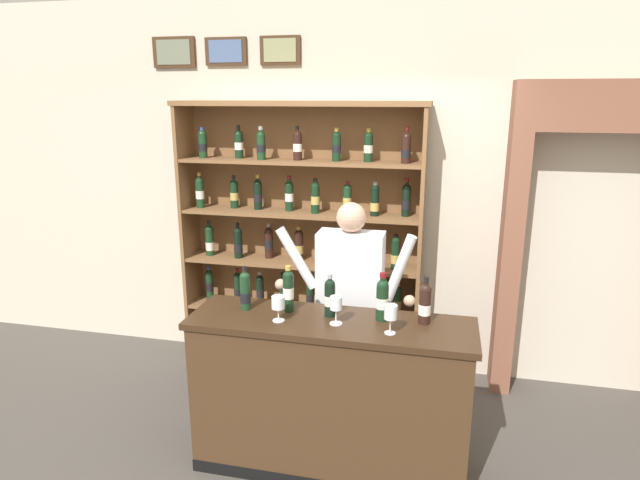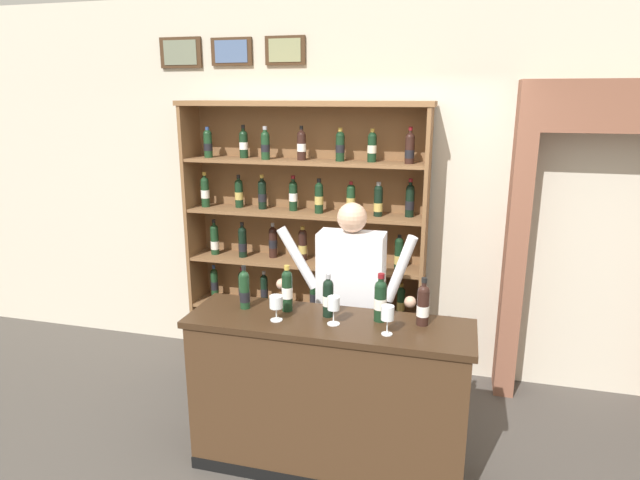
{
  "view_description": "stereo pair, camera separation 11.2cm",
  "coord_description": "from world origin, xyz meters",
  "px_view_note": "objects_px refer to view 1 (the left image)",
  "views": [
    {
      "loc": [
        0.76,
        -2.95,
        2.33
      ],
      "look_at": [
        -0.0,
        0.36,
        1.42
      ],
      "focal_mm": 30.31,
      "sensor_mm": 36.0,
      "label": 1
    },
    {
      "loc": [
        0.87,
        -2.93,
        2.33
      ],
      "look_at": [
        -0.0,
        0.36,
        1.42
      ],
      "focal_mm": 30.31,
      "sensor_mm": 36.0,
      "label": 2
    }
  ],
  "objects_px": {
    "shopkeeper": "(350,289)",
    "tasting_bottle_prosecco": "(245,290)",
    "tasting_bottle_vin_santo": "(425,303)",
    "tasting_bottle_grappa": "(288,290)",
    "tasting_bottle_rosso": "(330,297)",
    "tasting_bottle_chianti": "(382,298)",
    "wine_glass_left": "(336,304)",
    "wine_shelf": "(301,235)",
    "wine_glass_spare": "(391,314)",
    "wine_glass_right": "(278,303)",
    "tasting_counter": "(330,396)"
  },
  "relations": [
    {
      "from": "wine_glass_left",
      "to": "wine_shelf",
      "type": "bearing_deg",
      "value": 113.16
    },
    {
      "from": "tasting_bottle_grappa",
      "to": "tasting_bottle_vin_santo",
      "type": "distance_m",
      "value": 0.84
    },
    {
      "from": "tasting_counter",
      "to": "tasting_bottle_prosecco",
      "type": "relative_size",
      "value": 6.13
    },
    {
      "from": "wine_shelf",
      "to": "tasting_counter",
      "type": "distance_m",
      "value": 1.55
    },
    {
      "from": "wine_shelf",
      "to": "tasting_bottle_rosso",
      "type": "distance_m",
      "value": 1.32
    },
    {
      "from": "wine_shelf",
      "to": "tasting_counter",
      "type": "relative_size",
      "value": 1.32
    },
    {
      "from": "tasting_counter",
      "to": "wine_shelf",
      "type": "bearing_deg",
      "value": 112.2
    },
    {
      "from": "wine_glass_right",
      "to": "tasting_bottle_chianti",
      "type": "bearing_deg",
      "value": 14.63
    },
    {
      "from": "tasting_bottle_prosecco",
      "to": "tasting_bottle_chianti",
      "type": "relative_size",
      "value": 0.95
    },
    {
      "from": "tasting_bottle_grappa",
      "to": "wine_glass_right",
      "type": "bearing_deg",
      "value": -95.38
    },
    {
      "from": "tasting_bottle_chianti",
      "to": "tasting_counter",
      "type": "bearing_deg",
      "value": -164.34
    },
    {
      "from": "wine_shelf",
      "to": "wine_glass_spare",
      "type": "height_order",
      "value": "wine_shelf"
    },
    {
      "from": "tasting_counter",
      "to": "tasting_bottle_prosecco",
      "type": "distance_m",
      "value": 0.85
    },
    {
      "from": "tasting_bottle_prosecco",
      "to": "wine_glass_left",
      "type": "bearing_deg",
      "value": -9.47
    },
    {
      "from": "tasting_bottle_grappa",
      "to": "wine_glass_right",
      "type": "xyz_separation_m",
      "value": [
        -0.02,
        -0.16,
        -0.03
      ]
    },
    {
      "from": "tasting_bottle_chianti",
      "to": "tasting_bottle_grappa",
      "type": "bearing_deg",
      "value": 179.3
    },
    {
      "from": "wine_shelf",
      "to": "tasting_bottle_prosecco",
      "type": "bearing_deg",
      "value": -91.75
    },
    {
      "from": "tasting_bottle_chianti",
      "to": "wine_glass_left",
      "type": "relative_size",
      "value": 1.72
    },
    {
      "from": "tasting_bottle_prosecco",
      "to": "tasting_bottle_vin_santo",
      "type": "bearing_deg",
      "value": 1.63
    },
    {
      "from": "tasting_bottle_vin_santo",
      "to": "wine_shelf",
      "type": "bearing_deg",
      "value": 132.04
    },
    {
      "from": "wine_glass_right",
      "to": "wine_glass_spare",
      "type": "xyz_separation_m",
      "value": [
        0.67,
        -0.03,
        0.01
      ]
    },
    {
      "from": "wine_shelf",
      "to": "shopkeeper",
      "type": "height_order",
      "value": "wine_shelf"
    },
    {
      "from": "tasting_counter",
      "to": "tasting_bottle_grappa",
      "type": "bearing_deg",
      "value": 162.39
    },
    {
      "from": "tasting_bottle_rosso",
      "to": "wine_glass_left",
      "type": "height_order",
      "value": "tasting_bottle_rosso"
    },
    {
      "from": "tasting_bottle_vin_santo",
      "to": "wine_glass_left",
      "type": "xyz_separation_m",
      "value": [
        -0.51,
        -0.13,
        -0.0
      ]
    },
    {
      "from": "tasting_bottle_vin_santo",
      "to": "tasting_bottle_rosso",
      "type": "bearing_deg",
      "value": -177.7
    },
    {
      "from": "tasting_bottle_chianti",
      "to": "wine_glass_right",
      "type": "bearing_deg",
      "value": -165.37
    },
    {
      "from": "shopkeeper",
      "to": "tasting_bottle_prosecco",
      "type": "relative_size",
      "value": 5.78
    },
    {
      "from": "tasting_bottle_vin_santo",
      "to": "wine_glass_spare",
      "type": "distance_m",
      "value": 0.27
    },
    {
      "from": "tasting_bottle_chianti",
      "to": "wine_glass_spare",
      "type": "height_order",
      "value": "tasting_bottle_chianti"
    },
    {
      "from": "shopkeeper",
      "to": "tasting_bottle_grappa",
      "type": "relative_size",
      "value": 5.51
    },
    {
      "from": "tasting_bottle_rosso",
      "to": "wine_glass_spare",
      "type": "height_order",
      "value": "tasting_bottle_rosso"
    },
    {
      "from": "tasting_counter",
      "to": "tasting_bottle_rosso",
      "type": "distance_m",
      "value": 0.64
    },
    {
      "from": "wine_glass_right",
      "to": "tasting_bottle_grappa",
      "type": "bearing_deg",
      "value": 84.62
    },
    {
      "from": "wine_shelf",
      "to": "shopkeeper",
      "type": "bearing_deg",
      "value": -53.26
    },
    {
      "from": "wine_shelf",
      "to": "tasting_bottle_vin_santo",
      "type": "xyz_separation_m",
      "value": [
        1.08,
        -1.19,
        -0.05
      ]
    },
    {
      "from": "tasting_bottle_prosecco",
      "to": "tasting_bottle_grappa",
      "type": "height_order",
      "value": "tasting_bottle_grappa"
    },
    {
      "from": "tasting_bottle_prosecco",
      "to": "tasting_counter",
      "type": "bearing_deg",
      "value": -6.21
    },
    {
      "from": "tasting_bottle_grappa",
      "to": "tasting_bottle_rosso",
      "type": "bearing_deg",
      "value": -4.56
    },
    {
      "from": "wine_glass_left",
      "to": "tasting_bottle_chianti",
      "type": "bearing_deg",
      "value": 25.65
    },
    {
      "from": "shopkeeper",
      "to": "tasting_bottle_prosecco",
      "type": "xyz_separation_m",
      "value": [
        -0.59,
        -0.49,
        0.12
      ]
    },
    {
      "from": "tasting_bottle_chianti",
      "to": "wine_glass_left",
      "type": "bearing_deg",
      "value": -154.35
    },
    {
      "from": "tasting_bottle_prosecco",
      "to": "tasting_bottle_grappa",
      "type": "distance_m",
      "value": 0.28
    },
    {
      "from": "shopkeeper",
      "to": "tasting_bottle_rosso",
      "type": "bearing_deg",
      "value": -94.93
    },
    {
      "from": "tasting_bottle_chianti",
      "to": "tasting_bottle_vin_santo",
      "type": "height_order",
      "value": "tasting_bottle_chianti"
    },
    {
      "from": "tasting_bottle_chianti",
      "to": "tasting_bottle_prosecco",
      "type": "bearing_deg",
      "value": -178.47
    },
    {
      "from": "wine_glass_right",
      "to": "tasting_bottle_prosecco",
      "type": "bearing_deg",
      "value": 152.52
    },
    {
      "from": "wine_shelf",
      "to": "wine_glass_right",
      "type": "relative_size",
      "value": 14.61
    },
    {
      "from": "tasting_bottle_grappa",
      "to": "tasting_bottle_chianti",
      "type": "xyz_separation_m",
      "value": [
        0.59,
        -0.01,
        -0.0
      ]
    },
    {
      "from": "shopkeeper",
      "to": "tasting_bottle_vin_santo",
      "type": "height_order",
      "value": "shopkeeper"
    }
  ]
}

